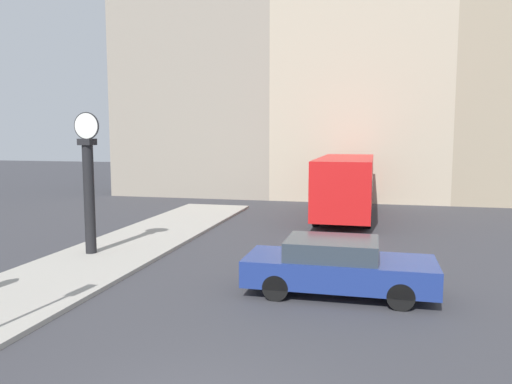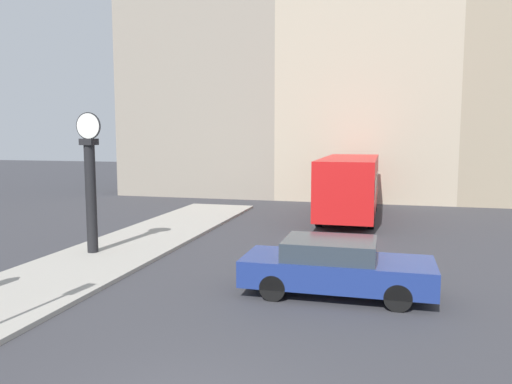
{
  "view_description": "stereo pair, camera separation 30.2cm",
  "coord_description": "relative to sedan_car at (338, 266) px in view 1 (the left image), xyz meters",
  "views": [
    {
      "loc": [
        2.24,
        -5.67,
        3.89
      ],
      "look_at": [
        -1.2,
        8.7,
        2.2
      ],
      "focal_mm": 35.0,
      "sensor_mm": 36.0,
      "label": 1
    },
    {
      "loc": [
        2.53,
        -5.59,
        3.89
      ],
      "look_at": [
        -1.2,
        8.7,
        2.2
      ],
      "focal_mm": 35.0,
      "sensor_mm": 36.0,
      "label": 2
    }
  ],
  "objects": [
    {
      "name": "building_row",
      "position": [
        -2.45,
        19.27,
        6.82
      ],
      "size": [
        28.47,
        5.0,
        17.28
      ],
      "color": "gray",
      "rests_on": "ground_plane"
    },
    {
      "name": "street_clock",
      "position": [
        -7.99,
        2.01,
        1.59
      ],
      "size": [
        0.86,
        0.44,
        4.49
      ],
      "color": "black",
      "rests_on": "sidewalk_corner"
    },
    {
      "name": "sidewalk_corner",
      "position": [
        -7.42,
        2.62,
        -0.64
      ],
      "size": [
        3.43,
        22.0,
        0.12
      ],
      "primitive_type": "cube",
      "color": "#A39E93",
      "rests_on": "ground_plane"
    },
    {
      "name": "bus_distant",
      "position": [
        -0.5,
        11.59,
        0.93
      ],
      "size": [
        2.47,
        8.09,
        2.85
      ],
      "color": "red",
      "rests_on": "ground_plane"
    },
    {
      "name": "sedan_car",
      "position": [
        0.0,
        0.0,
        0.0
      ],
      "size": [
        4.58,
        1.86,
        1.37
      ],
      "color": "navy",
      "rests_on": "ground_plane"
    }
  ]
}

